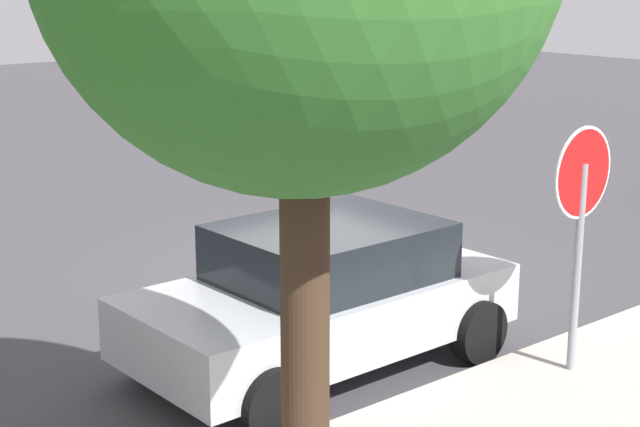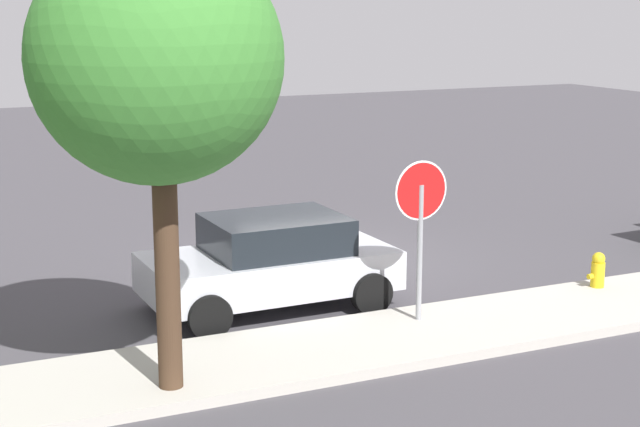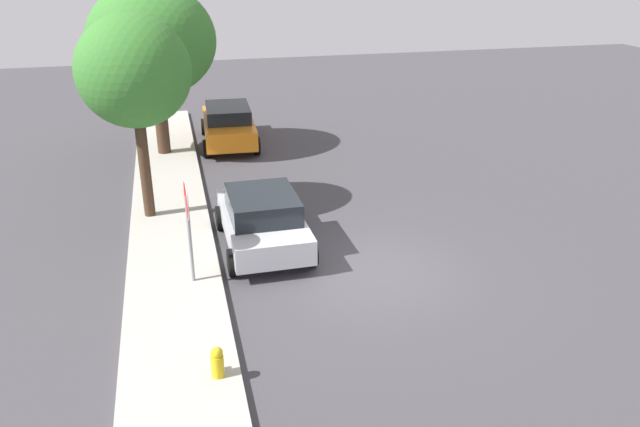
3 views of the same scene
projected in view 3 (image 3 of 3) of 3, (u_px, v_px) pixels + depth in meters
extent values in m
plane|color=#423F44|center=(374.00, 271.00, 14.39)|extent=(60.00, 60.00, 0.00)
cube|color=#B2ADA3|center=(175.00, 292.00, 13.38)|extent=(32.00, 2.07, 0.14)
cylinder|color=gray|center=(190.00, 243.00, 13.37)|extent=(0.08, 0.08, 2.13)
cylinder|color=white|center=(186.00, 200.00, 12.98)|extent=(0.86, 0.05, 0.86)
cylinder|color=red|center=(186.00, 200.00, 12.98)|extent=(0.80, 0.06, 0.80)
cube|color=silver|center=(263.00, 224.00, 15.37)|extent=(3.84, 1.88, 0.60)
cube|color=black|center=(263.00, 204.00, 15.04)|extent=(2.05, 1.63, 0.55)
cylinder|color=black|center=(220.00, 218.00, 16.43)|extent=(0.64, 0.23, 0.64)
cylinder|color=black|center=(288.00, 211.00, 16.85)|extent=(0.64, 0.23, 0.64)
cylinder|color=black|center=(233.00, 262.00, 14.12)|extent=(0.64, 0.23, 0.64)
cylinder|color=black|center=(311.00, 253.00, 14.54)|extent=(0.64, 0.23, 0.64)
cube|color=orange|center=(229.00, 127.00, 23.40)|extent=(4.45, 1.99, 0.69)
cube|color=black|center=(228.00, 112.00, 23.08)|extent=(2.39, 1.68, 0.50)
cylinder|color=black|center=(257.00, 146.00, 22.35)|extent=(0.65, 0.25, 0.64)
cylinder|color=black|center=(206.00, 149.00, 22.03)|extent=(0.65, 0.25, 0.64)
cylinder|color=black|center=(249.00, 124.00, 25.03)|extent=(0.65, 0.25, 0.64)
cylinder|color=black|center=(204.00, 127.00, 24.71)|extent=(0.65, 0.25, 0.64)
cylinder|color=#422D1E|center=(145.00, 170.00, 16.56)|extent=(0.29, 0.29, 2.89)
ellipsoid|color=#387A2D|center=(134.00, 71.00, 15.58)|extent=(2.87, 2.87, 2.85)
cylinder|color=#422D1E|center=(162.00, 124.00, 21.84)|extent=(0.45, 0.45, 2.32)
ellipsoid|color=#387A2D|center=(152.00, 40.00, 20.79)|extent=(4.27, 4.27, 3.73)
cylinder|color=gold|center=(218.00, 369.00, 10.63)|extent=(0.22, 0.22, 0.55)
sphere|color=gold|center=(217.00, 353.00, 10.50)|extent=(0.21, 0.21, 0.21)
cylinder|color=gold|center=(217.00, 361.00, 10.74)|extent=(0.08, 0.09, 0.09)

